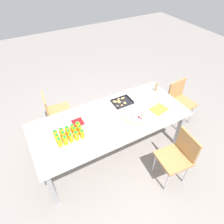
{
  "coord_description": "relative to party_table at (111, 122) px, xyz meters",
  "views": [
    {
      "loc": [
        -0.98,
        -1.81,
        2.71
      ],
      "look_at": [
        0.08,
        0.1,
        0.76
      ],
      "focal_mm": 31.71,
      "sensor_mm": 36.0,
      "label": 1
    }
  ],
  "objects": [
    {
      "name": "paper_folder",
      "position": [
        0.74,
        -0.17,
        0.06
      ],
      "size": [
        0.29,
        0.24,
        0.01
      ],
      "primitive_type": "cube",
      "rotation": [
        0.0,
        0.0,
        0.18
      ],
      "color": "yellow",
      "rests_on": "party_table"
    },
    {
      "name": "cardboard_tube",
      "position": [
        1.0,
        0.23,
        0.14
      ],
      "size": [
        0.04,
        0.04,
        0.16
      ],
      "primitive_type": "cylinder",
      "color": "#9E7A56",
      "rests_on": "party_table"
    },
    {
      "name": "juice_bottle_3",
      "position": [
        -0.56,
        -0.13,
        0.12
      ],
      "size": [
        0.06,
        0.06,
        0.14
      ],
      "color": "#F9AD14",
      "rests_on": "party_table"
    },
    {
      "name": "juice_bottle_9",
      "position": [
        -0.49,
        -0.06,
        0.13
      ],
      "size": [
        0.05,
        0.05,
        0.15
      ],
      "color": "#F9AC14",
      "rests_on": "party_table"
    },
    {
      "name": "juice_bottle_1",
      "position": [
        -0.71,
        -0.13,
        0.13
      ],
      "size": [
        0.06,
        0.06,
        0.14
      ],
      "color": "#FAAE14",
      "rests_on": "party_table"
    },
    {
      "name": "chair_end",
      "position": [
        1.46,
        0.07,
        -0.18
      ],
      "size": [
        0.43,
        0.43,
        0.83
      ],
      "rotation": [
        0.0,
        0.0,
        3.22
      ],
      "color": "#B7844C",
      "rests_on": "ground_plane"
    },
    {
      "name": "ground_plane",
      "position": [
        0.0,
        0.0,
        -0.68
      ],
      "size": [
        12.0,
        12.0,
        0.0
      ],
      "primitive_type": "plane",
      "color": "gray"
    },
    {
      "name": "chair_far_left",
      "position": [
        -0.62,
        0.86,
        -0.18
      ],
      "size": [
        0.44,
        0.44,
        0.83
      ],
      "rotation": [
        0.0,
        0.0,
        -1.67
      ],
      "color": "#B7844C",
      "rests_on": "ground_plane"
    },
    {
      "name": "juice_bottle_7",
      "position": [
        -0.64,
        -0.06,
        0.13
      ],
      "size": [
        0.05,
        0.05,
        0.15
      ],
      "color": "#F9AB14",
      "rests_on": "party_table"
    },
    {
      "name": "chair_near_right",
      "position": [
        0.59,
        -0.84,
        -0.18
      ],
      "size": [
        0.44,
        0.44,
        0.83
      ],
      "rotation": [
        0.0,
        0.0,
        1.48
      ],
      "color": "#B7844C",
      "rests_on": "ground_plane"
    },
    {
      "name": "juice_bottle_6",
      "position": [
        -0.71,
        -0.06,
        0.13
      ],
      "size": [
        0.06,
        0.06,
        0.15
      ],
      "color": "#F9AE14",
      "rests_on": "party_table"
    },
    {
      "name": "party_table",
      "position": [
        0.0,
        0.0,
        0.0
      ],
      "size": [
        2.27,
        0.97,
        0.74
      ],
      "color": "silver",
      "rests_on": "ground_plane"
    },
    {
      "name": "juice_bottle_4",
      "position": [
        -0.49,
        -0.13,
        0.12
      ],
      "size": [
        0.06,
        0.06,
        0.14
      ],
      "color": "#F9AD14",
      "rests_on": "party_table"
    },
    {
      "name": "juice_bottle_12",
      "position": [
        -0.63,
        0.02,
        0.12
      ],
      "size": [
        0.06,
        0.06,
        0.14
      ],
      "color": "#FAAC14",
      "rests_on": "party_table"
    },
    {
      "name": "juice_bottle_13",
      "position": [
        -0.57,
        0.01,
        0.12
      ],
      "size": [
        0.05,
        0.05,
        0.14
      ],
      "color": "#FAAD14",
      "rests_on": "party_table"
    },
    {
      "name": "juice_bottle_0",
      "position": [
        -0.78,
        -0.13,
        0.12
      ],
      "size": [
        0.06,
        0.06,
        0.14
      ],
      "color": "#F9AF14",
      "rests_on": "party_table"
    },
    {
      "name": "napkin_stack",
      "position": [
        -0.44,
        0.15,
        0.07
      ],
      "size": [
        0.15,
        0.15,
        0.02
      ],
      "primitive_type": "cube",
      "color": "red",
      "rests_on": "party_table"
    },
    {
      "name": "juice_bottle_10",
      "position": [
        -0.79,
        0.02,
        0.13
      ],
      "size": [
        0.06,
        0.06,
        0.15
      ],
      "color": "#F9AD14",
      "rests_on": "party_table"
    },
    {
      "name": "snack_tray",
      "position": [
        0.33,
        0.25,
        0.07
      ],
      "size": [
        0.31,
        0.23,
        0.04
      ],
      "color": "black",
      "rests_on": "party_table"
    },
    {
      "name": "juice_bottle_8",
      "position": [
        -0.56,
        -0.06,
        0.13
      ],
      "size": [
        0.05,
        0.05,
        0.15
      ],
      "color": "#FAAE14",
      "rests_on": "party_table"
    },
    {
      "name": "juice_bottle_14",
      "position": [
        -0.49,
        0.01,
        0.13
      ],
      "size": [
        0.06,
        0.06,
        0.15
      ],
      "color": "#F9AD14",
      "rests_on": "party_table"
    },
    {
      "name": "fruit_pizza",
      "position": [
        0.35,
        -0.14,
        0.07
      ],
      "size": [
        0.34,
        0.34,
        0.05
      ],
      "color": "tan",
      "rests_on": "party_table"
    },
    {
      "name": "juice_bottle_5",
      "position": [
        -0.79,
        -0.06,
        0.13
      ],
      "size": [
        0.06,
        0.06,
        0.15
      ],
      "color": "#F9AE14",
      "rests_on": "party_table"
    },
    {
      "name": "juice_bottle_11",
      "position": [
        -0.71,
        0.02,
        0.13
      ],
      "size": [
        0.06,
        0.06,
        0.15
      ],
      "color": "#FAAE14",
      "rests_on": "party_table"
    },
    {
      "name": "juice_bottle_2",
      "position": [
        -0.64,
        -0.13,
        0.12
      ],
      "size": [
        0.05,
        0.05,
        0.14
      ],
      "color": "#FAAC14",
      "rests_on": "party_table"
    },
    {
      "name": "plate_stack",
      "position": [
        -0.04,
        -0.1,
        0.07
      ],
      "size": [
        0.2,
        0.2,
        0.03
      ],
      "color": "silver",
      "rests_on": "party_table"
    }
  ]
}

